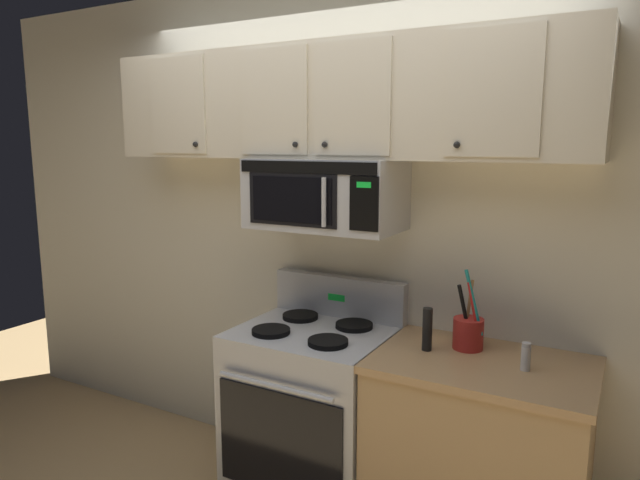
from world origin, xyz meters
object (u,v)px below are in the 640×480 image
object	(u,v)px
salt_shaker	(526,357)
utensil_crock_red	(468,331)
over_range_microwave	(325,194)
stove_range	(314,411)
pepper_mill	(427,329)

from	to	relation	value
salt_shaker	utensil_crock_red	bearing A→B (deg)	153.77
salt_shaker	over_range_microwave	bearing A→B (deg)	172.71
stove_range	utensil_crock_red	distance (m)	0.91
stove_range	salt_shaker	distance (m)	1.13
utensil_crock_red	salt_shaker	world-z (taller)	utensil_crock_red
salt_shaker	stove_range	bearing A→B (deg)	179.23
over_range_microwave	salt_shaker	size ratio (longest dim) A/B	6.43
utensil_crock_red	salt_shaker	xyz separation A→B (m)	(0.27, -0.14, -0.02)
stove_range	salt_shaker	world-z (taller)	stove_range
over_range_microwave	salt_shaker	distance (m)	1.20
over_range_microwave	utensil_crock_red	size ratio (longest dim) A/B	2.06
stove_range	over_range_microwave	xyz separation A→B (m)	(-0.00, 0.12, 1.11)
pepper_mill	salt_shaker	bearing A→B (deg)	-3.17
over_range_microwave	stove_range	bearing A→B (deg)	-89.86
stove_range	pepper_mill	distance (m)	0.79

